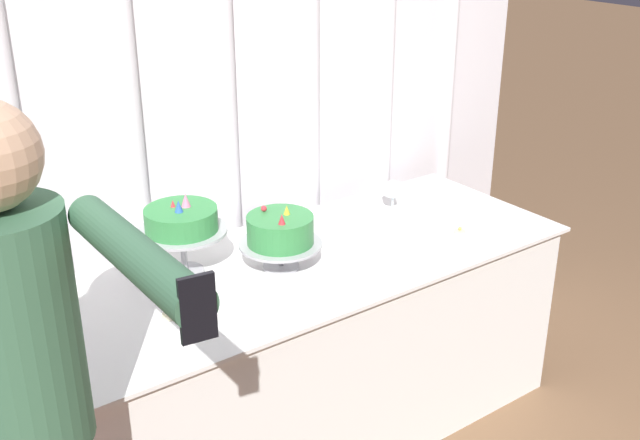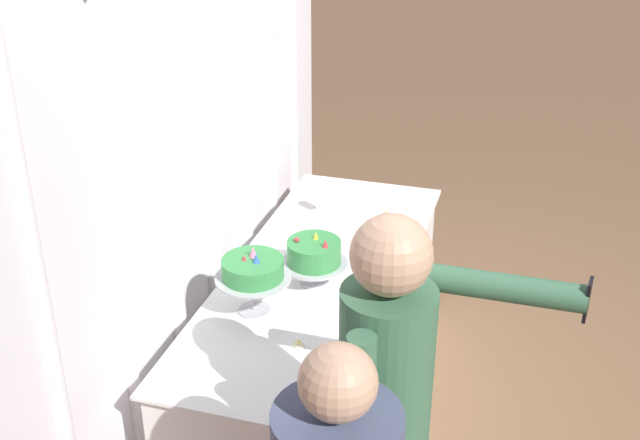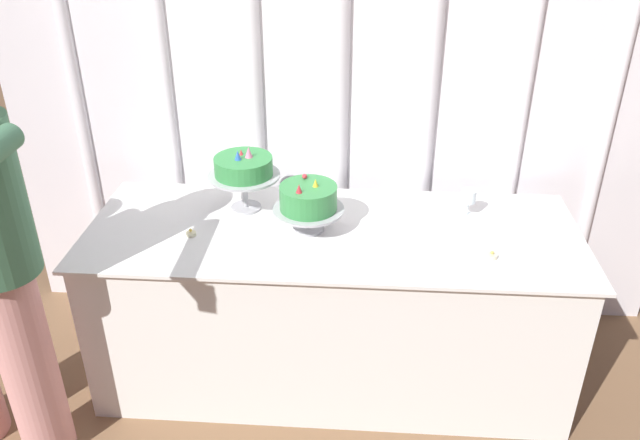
{
  "view_description": "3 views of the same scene",
  "coord_description": "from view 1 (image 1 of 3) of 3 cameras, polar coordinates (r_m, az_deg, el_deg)",
  "views": [
    {
      "loc": [
        -1.46,
        -2.01,
        2.05
      ],
      "look_at": [
        0.12,
        0.16,
        0.89
      ],
      "focal_mm": 43.36,
      "sensor_mm": 36.0,
      "label": 1
    },
    {
      "loc": [
        -3.03,
        -0.8,
        2.63
      ],
      "look_at": [
        -0.01,
        0.09,
        1.05
      ],
      "focal_mm": 44.89,
      "sensor_mm": 36.0,
      "label": 2
    },
    {
      "loc": [
        0.11,
        -2.26,
        2.13
      ],
      "look_at": [
        -0.05,
        0.04,
        0.86
      ],
      "focal_mm": 35.98,
      "sensor_mm": 36.0,
      "label": 3
    }
  ],
  "objects": [
    {
      "name": "cake_display_nearright",
      "position": [
        2.75,
        -2.95,
        -0.92
      ],
      "size": [
        0.3,
        0.3,
        0.24
      ],
      "color": "#B2B2B7",
      "rests_on": "cake_table"
    },
    {
      "name": "draped_curtain",
      "position": [
        3.11,
        -7.22,
        10.1
      ],
      "size": [
        3.26,
        0.16,
        2.62
      ],
      "color": "white",
      "rests_on": "ground_plane"
    },
    {
      "name": "tealight_near_left",
      "position": [
        3.12,
        10.27,
        -0.89
      ],
      "size": [
        0.05,
        0.05,
        0.03
      ],
      "color": "beige",
      "rests_on": "cake_table"
    },
    {
      "name": "cake_display_nearleft",
      "position": [
        2.73,
        -10.18,
        -0.22
      ],
      "size": [
        0.32,
        0.32,
        0.3
      ],
      "color": "#B2B2B7",
      "rests_on": "cake_table"
    },
    {
      "name": "wine_glass",
      "position": [
        3.28,
        5.41,
        2.15
      ],
      "size": [
        0.06,
        0.06,
        0.12
      ],
      "color": "silver",
      "rests_on": "cake_table"
    },
    {
      "name": "guest_man_pink_jacket",
      "position": [
        1.92,
        -20.64,
        -12.84
      ],
      "size": [
        0.44,
        0.71,
        1.68
      ],
      "color": "#D6938E",
      "rests_on": "ground_plane"
    },
    {
      "name": "tealight_far_left",
      "position": [
        2.54,
        -11.1,
        -6.95
      ],
      "size": [
        0.04,
        0.04,
        0.03
      ],
      "color": "beige",
      "rests_on": "cake_table"
    },
    {
      "name": "cake_table",
      "position": [
        3.06,
        -1.19,
        -9.53
      ],
      "size": [
        2.1,
        0.8,
        0.78
      ],
      "color": "white",
      "rests_on": "ground_plane"
    }
  ]
}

